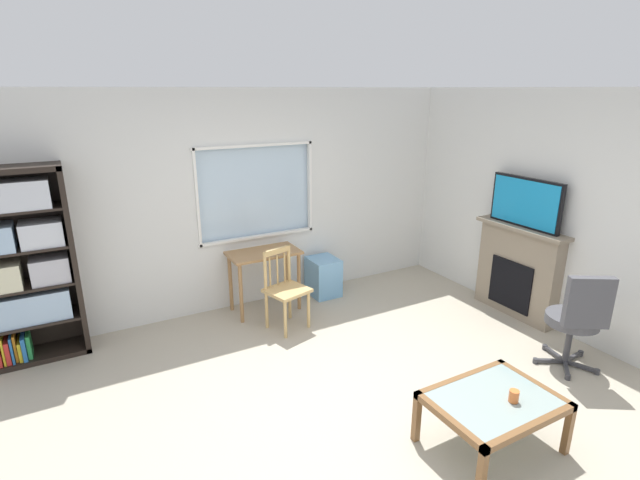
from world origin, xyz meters
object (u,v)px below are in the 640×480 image
(plastic_drawer_unit, at_px, (323,277))
(fireplace, at_px, (517,271))
(tv, at_px, (525,203))
(wooden_chair, at_px, (285,288))
(coffee_table, at_px, (493,405))
(bookshelf, at_px, (21,263))
(desk_under_window, at_px, (264,262))
(sippy_cup, at_px, (514,396))
(office_chair, at_px, (578,317))

(plastic_drawer_unit, relative_size, fireplace, 0.44)
(plastic_drawer_unit, height_order, tv, tv)
(wooden_chair, distance_m, coffee_table, 2.51)
(fireplace, relative_size, tv, 1.27)
(bookshelf, xyz_separation_m, desk_under_window, (2.40, -0.11, -0.39))
(fireplace, height_order, tv, tv)
(bookshelf, distance_m, plastic_drawer_unit, 3.32)
(desk_under_window, xyz_separation_m, plastic_drawer_unit, (0.83, 0.05, -0.36))
(fireplace, bearing_deg, wooden_chair, 158.17)
(desk_under_window, distance_m, sippy_cup, 3.13)
(plastic_drawer_unit, xyz_separation_m, sippy_cup, (-0.18, -3.11, 0.22))
(office_chair, height_order, coffee_table, office_chair)
(desk_under_window, height_order, wooden_chair, wooden_chair)
(desk_under_window, bearing_deg, sippy_cup, -78.01)
(desk_under_window, relative_size, sippy_cup, 9.24)
(wooden_chair, xyz_separation_m, office_chair, (2.01, -2.09, 0.09))
(wooden_chair, bearing_deg, plastic_drawer_unit, 35.18)
(wooden_chair, xyz_separation_m, fireplace, (2.51, -1.01, 0.08))
(fireplace, relative_size, coffee_table, 1.21)
(desk_under_window, relative_size, wooden_chair, 0.92)
(desk_under_window, distance_m, coffee_table, 3.03)
(desk_under_window, relative_size, fireplace, 0.74)
(coffee_table, relative_size, sippy_cup, 10.27)
(bookshelf, distance_m, desk_under_window, 2.44)
(wooden_chair, bearing_deg, bookshelf, 165.67)
(wooden_chair, height_order, tv, tv)
(plastic_drawer_unit, distance_m, tv, 2.56)
(bookshelf, relative_size, office_chair, 1.91)
(wooden_chair, height_order, coffee_table, wooden_chair)
(fireplace, xyz_separation_m, tv, (-0.02, 0.00, 0.81))
(bookshelf, relative_size, coffee_table, 2.06)
(wooden_chair, distance_m, tv, 2.83)
(tv, height_order, sippy_cup, tv)
(bookshelf, distance_m, coffee_table, 4.32)
(bookshelf, bearing_deg, office_chair, -31.39)
(bookshelf, xyz_separation_m, sippy_cup, (3.05, -3.17, -0.53))
(tv, distance_m, sippy_cup, 2.58)
(fireplace, relative_size, office_chair, 1.12)
(desk_under_window, height_order, fireplace, fireplace)
(office_chair, xyz_separation_m, coffee_table, (-1.48, -0.37, -0.19))
(fireplace, bearing_deg, tv, 180.00)
(coffee_table, xyz_separation_m, sippy_cup, (0.09, -0.09, 0.10))
(wooden_chair, xyz_separation_m, coffee_table, (0.53, -2.46, -0.10))
(plastic_drawer_unit, distance_m, sippy_cup, 3.13)
(bookshelf, distance_m, sippy_cup, 4.43)
(plastic_drawer_unit, height_order, office_chair, office_chair)
(wooden_chair, distance_m, plastic_drawer_unit, 1.00)
(fireplace, xyz_separation_m, coffee_table, (-1.98, -1.45, -0.18))
(bookshelf, distance_m, tv, 5.20)
(tv, height_order, office_chair, tv)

